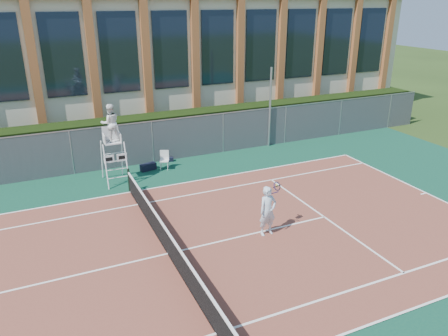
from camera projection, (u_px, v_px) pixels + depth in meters
name	position (u px, v px, depth m)	size (l,w,h in m)	color
ground	(168.00, 254.00, 14.69)	(120.00, 120.00, 0.00)	#233814
apron	(160.00, 240.00, 15.54)	(36.00, 20.00, 0.01)	#0E3E2E
tennis_court	(168.00, 254.00, 14.68)	(23.77, 10.97, 0.02)	brown
tennis_net	(167.00, 241.00, 14.50)	(0.10, 11.30, 1.10)	black
fence	(114.00, 147.00, 21.76)	(40.00, 0.06, 2.20)	#595E60
hedge	(109.00, 141.00, 22.78)	(40.00, 1.40, 2.20)	black
building	(82.00, 62.00, 28.42)	(45.00, 10.60, 8.22)	beige
steel_pole	(270.00, 108.00, 24.65)	(0.12, 0.12, 4.53)	#9EA0A5
umpire_chair	(111.00, 125.00, 19.55)	(1.05, 1.61, 3.74)	white
plastic_chair	(164.00, 158.00, 21.86)	(0.58, 0.58, 0.95)	silver
sports_bag_near	(148.00, 167.00, 21.81)	(0.80, 0.32, 0.34)	black
sports_bag_far	(168.00, 159.00, 23.00)	(0.53, 0.23, 0.21)	black
tennis_player	(268.00, 211.00, 15.58)	(1.04, 0.71, 1.86)	silver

